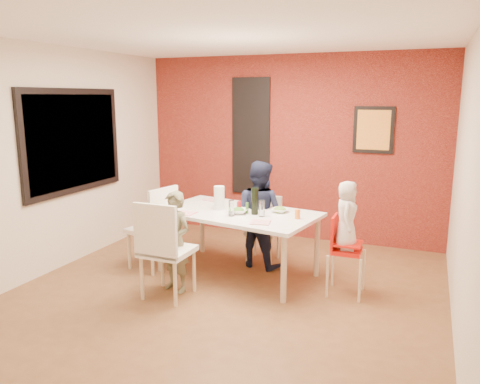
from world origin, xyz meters
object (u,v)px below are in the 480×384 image
at_px(chair_far, 265,225).
at_px(toddler, 347,215).
at_px(child_near, 175,242).
at_px(high_chair, 343,247).
at_px(wine_bottle, 255,201).
at_px(child_far, 259,214).
at_px(chair_near, 163,246).
at_px(chair_left, 157,224).
at_px(paper_towel_roll, 219,198).
at_px(dining_table, 237,217).

height_order(chair_far, toddler, toddler).
bearing_deg(child_near, high_chair, 33.89).
height_order(toddler, wine_bottle, toddler).
xyz_separation_m(child_near, toddler, (1.72, 0.60, 0.32)).
height_order(child_far, toddler, child_far).
bearing_deg(high_chair, chair_far, 56.70).
relative_size(chair_near, child_near, 0.95).
bearing_deg(toddler, child_near, 102.29).
distance_m(high_chair, toddler, 0.36).
height_order(chair_near, child_far, child_far).
height_order(chair_left, toddler, toddler).
bearing_deg(wine_bottle, toddler, -3.54).
bearing_deg(chair_left, high_chair, 105.30).
relative_size(chair_near, paper_towel_roll, 3.73).
height_order(toddler, paper_towel_roll, toddler).
distance_m(child_near, paper_towel_roll, 0.83).
bearing_deg(paper_towel_roll, child_near, -104.98).
height_order(chair_near, chair_left, chair_near).
relative_size(chair_far, wine_bottle, 2.72).
xyz_separation_m(chair_left, child_near, (0.53, -0.48, -0.02)).
bearing_deg(chair_left, wine_bottle, 111.12).
bearing_deg(toddler, chair_near, 109.45).
height_order(chair_left, child_far, child_far).
distance_m(high_chair, paper_towel_roll, 1.56).
xyz_separation_m(high_chair, paper_towel_roll, (-1.51, 0.13, 0.39)).
bearing_deg(dining_table, child_far, 69.30).
height_order(chair_near, toddler, toddler).
distance_m(high_chair, wine_bottle, 1.11).
relative_size(wine_bottle, paper_towel_roll, 1.09).
bearing_deg(dining_table, child_near, -121.33).
xyz_separation_m(child_far, toddler, (1.15, -0.48, 0.21)).
distance_m(dining_table, high_chair, 1.29).
relative_size(chair_near, wine_bottle, 3.42).
bearing_deg(wine_bottle, chair_far, 98.69).
distance_m(chair_far, chair_left, 1.39).
bearing_deg(toddler, child_far, 60.57).
height_order(chair_far, wine_bottle, wine_bottle).
bearing_deg(paper_towel_roll, dining_table, -4.14).
bearing_deg(child_near, toddler, 33.70).
bearing_deg(chair_left, paper_towel_roll, 121.14).
distance_m(chair_near, toddler, 1.95).
bearing_deg(child_far, wine_bottle, 114.54).
bearing_deg(chair_near, chair_far, -109.41).
distance_m(child_far, wine_bottle, 0.50).
relative_size(chair_left, toddler, 1.42).
bearing_deg(child_far, child_near, 73.12).
height_order(chair_near, child_near, child_near).
distance_m(dining_table, chair_near, 1.06).
xyz_separation_m(chair_near, chair_left, (-0.53, 0.73, -0.01)).
distance_m(dining_table, chair_left, 1.00).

